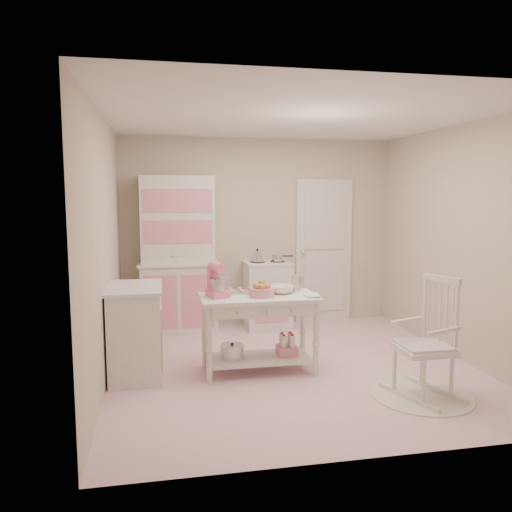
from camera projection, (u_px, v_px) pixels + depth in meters
The scene contains 14 objects.
room_shell at pixel (295, 212), 5.12m from camera, with size 3.84×3.84×2.62m.
door at pixel (324, 251), 7.20m from camera, with size 0.82×0.05×2.04m, color white.
hutch at pixel (178, 254), 6.60m from camera, with size 1.06×0.50×2.08m, color white.
stove at pixel (267, 295), 6.85m from camera, with size 0.62×0.57×0.92m, color white.
base_cabinet at pixel (136, 331), 5.03m from camera, with size 0.54×0.84×0.92m, color white.
lace_rug at pixel (422, 395), 4.56m from camera, with size 0.92×0.92×0.01m, color white.
rocking_chair at pixel (424, 337), 4.49m from camera, with size 0.48×0.72×1.10m, color white.
work_table at pixel (259, 334), 5.15m from camera, with size 1.20×0.60×0.80m, color white.
stand_mixer at pixel (218, 280), 5.02m from camera, with size 0.20×0.28×0.34m, color pink.
cookie_tray at pixel (242, 292), 5.25m from camera, with size 0.34×0.24×0.02m, color silver.
bread_basket at pixel (262, 292), 5.05m from camera, with size 0.25×0.25×0.09m, color pink.
mixing_bowl at pixel (282, 289), 5.22m from camera, with size 0.27×0.27×0.08m, color white.
metal_pitcher at pixel (296, 283), 5.33m from camera, with size 0.10×0.10×0.17m, color silver.
recipe_book at pixel (305, 295), 5.07m from camera, with size 0.15×0.20×0.02m, color white.
Camera 1 is at (-1.37, -4.97, 1.83)m, focal length 35.00 mm.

